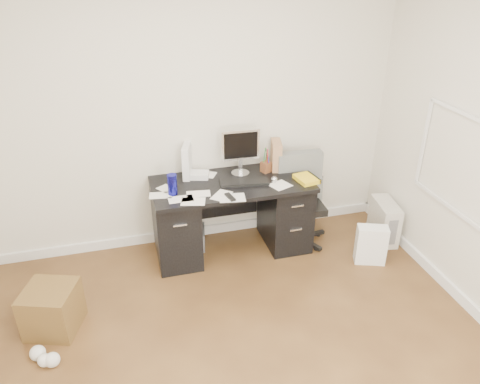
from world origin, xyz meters
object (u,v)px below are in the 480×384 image
Objects in this scene: pc_tower at (384,221)px; wicker_basket at (52,309)px; desk at (232,214)px; lcd_monitor at (240,152)px; office_chair at (302,201)px; keyboard at (244,182)px.

pc_tower is 1.12× the size of wicker_basket.
lcd_monitor reaches higher than desk.
wicker_basket is at bearing -161.60° from office_chair.
pc_tower is (1.43, -0.39, -0.77)m from lcd_monitor.
keyboard reaches higher than wicker_basket.
desk is 1.61× the size of office_chair.
wicker_basket is at bearing -151.93° from keyboard.
wicker_basket is (-3.20, -0.47, -0.02)m from pc_tower.
office_chair reaches higher than pc_tower.
keyboard is (-0.02, -0.21, -0.22)m from lcd_monitor.
office_chair is (0.59, -0.19, -0.52)m from lcd_monitor.
desk is 3.95× the size of wicker_basket.
pc_tower is at bearing -12.77° from lcd_monitor.
pc_tower is at bearing -8.72° from desk.
lcd_monitor is at bearing 174.29° from pc_tower.
office_chair is at bearing 176.44° from pc_tower.
desk is 3.30× the size of keyboard.
desk reaches higher than wicker_basket.
lcd_monitor reaches higher than keyboard.
desk is 3.24× the size of lcd_monitor.
pc_tower is (1.56, -0.24, -0.19)m from desk.
keyboard reaches higher than pc_tower.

